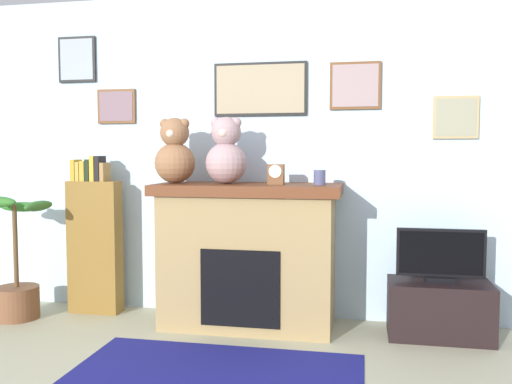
{
  "coord_description": "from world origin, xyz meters",
  "views": [
    {
      "loc": [
        1.05,
        -2.36,
        1.31
      ],
      "look_at": [
        0.26,
        1.65,
        1.03
      ],
      "focal_mm": 38.1,
      "sensor_mm": 36.0,
      "label": 1
    }
  ],
  "objects_px": {
    "potted_plant": "(17,274)",
    "mantel_clock": "(276,174)",
    "fireplace": "(248,254)",
    "tv_stand": "(439,310)",
    "bookshelf": "(95,241)",
    "teddy_bear_brown": "(175,154)",
    "candle_jar": "(320,177)",
    "television": "(440,256)",
    "teddy_bear_grey": "(226,154)"
  },
  "relations": [
    {
      "from": "fireplace",
      "to": "candle_jar",
      "type": "height_order",
      "value": "candle_jar"
    },
    {
      "from": "bookshelf",
      "to": "teddy_bear_grey",
      "type": "height_order",
      "value": "teddy_bear_grey"
    },
    {
      "from": "fireplace",
      "to": "television",
      "type": "bearing_deg",
      "value": -0.23
    },
    {
      "from": "fireplace",
      "to": "teddy_bear_brown",
      "type": "xyz_separation_m",
      "value": [
        -0.58,
        -0.02,
        0.76
      ]
    },
    {
      "from": "potted_plant",
      "to": "candle_jar",
      "type": "bearing_deg",
      "value": 4.12
    },
    {
      "from": "television",
      "to": "candle_jar",
      "type": "height_order",
      "value": "candle_jar"
    },
    {
      "from": "mantel_clock",
      "to": "teddy_bear_brown",
      "type": "xyz_separation_m",
      "value": [
        -0.79,
        0.0,
        0.15
      ]
    },
    {
      "from": "fireplace",
      "to": "mantel_clock",
      "type": "xyz_separation_m",
      "value": [
        0.21,
        -0.02,
        0.61
      ]
    },
    {
      "from": "bookshelf",
      "to": "teddy_bear_brown",
      "type": "bearing_deg",
      "value": -8.71
    },
    {
      "from": "mantel_clock",
      "to": "teddy_bear_brown",
      "type": "distance_m",
      "value": 0.8
    },
    {
      "from": "candle_jar",
      "to": "mantel_clock",
      "type": "xyz_separation_m",
      "value": [
        -0.32,
        -0.0,
        0.02
      ]
    },
    {
      "from": "potted_plant",
      "to": "teddy_bear_grey",
      "type": "distance_m",
      "value": 1.94
    },
    {
      "from": "bookshelf",
      "to": "mantel_clock",
      "type": "distance_m",
      "value": 1.64
    },
    {
      "from": "tv_stand",
      "to": "teddy_bear_grey",
      "type": "relative_size",
      "value": 1.42
    },
    {
      "from": "television",
      "to": "mantel_clock",
      "type": "distance_m",
      "value": 1.32
    },
    {
      "from": "potted_plant",
      "to": "teddy_bear_grey",
      "type": "relative_size",
      "value": 1.96
    },
    {
      "from": "mantel_clock",
      "to": "candle_jar",
      "type": "bearing_deg",
      "value": 0.28
    },
    {
      "from": "tv_stand",
      "to": "candle_jar",
      "type": "bearing_deg",
      "value": -179.09
    },
    {
      "from": "candle_jar",
      "to": "mantel_clock",
      "type": "bearing_deg",
      "value": -179.72
    },
    {
      "from": "potted_plant",
      "to": "tv_stand",
      "type": "xyz_separation_m",
      "value": [
        3.25,
        0.19,
        -0.15
      ]
    },
    {
      "from": "tv_stand",
      "to": "bookshelf",
      "type": "bearing_deg",
      "value": 177.89
    },
    {
      "from": "potted_plant",
      "to": "teddy_bear_grey",
      "type": "xyz_separation_m",
      "value": [
        1.68,
        0.17,
        0.96
      ]
    },
    {
      "from": "fireplace",
      "to": "tv_stand",
      "type": "xyz_separation_m",
      "value": [
        1.4,
        -0.0,
        -0.35
      ]
    },
    {
      "from": "teddy_bear_grey",
      "to": "potted_plant",
      "type": "bearing_deg",
      "value": -174.19
    },
    {
      "from": "fireplace",
      "to": "potted_plant",
      "type": "height_order",
      "value": "fireplace"
    },
    {
      "from": "teddy_bear_grey",
      "to": "bookshelf",
      "type": "bearing_deg",
      "value": 174.34
    },
    {
      "from": "television",
      "to": "tv_stand",
      "type": "bearing_deg",
      "value": 90.0
    },
    {
      "from": "fireplace",
      "to": "candle_jar",
      "type": "relative_size",
      "value": 12.77
    },
    {
      "from": "bookshelf",
      "to": "candle_jar",
      "type": "xyz_separation_m",
      "value": [
        1.86,
        -0.11,
        0.55
      ]
    },
    {
      "from": "candle_jar",
      "to": "teddy_bear_brown",
      "type": "xyz_separation_m",
      "value": [
        -1.11,
        -0.0,
        0.17
      ]
    },
    {
      "from": "candle_jar",
      "to": "mantel_clock",
      "type": "distance_m",
      "value": 0.32
    },
    {
      "from": "potted_plant",
      "to": "mantel_clock",
      "type": "distance_m",
      "value": 2.22
    },
    {
      "from": "candle_jar",
      "to": "bookshelf",
      "type": "bearing_deg",
      "value": 176.5
    },
    {
      "from": "fireplace",
      "to": "teddy_bear_brown",
      "type": "distance_m",
      "value": 0.96
    },
    {
      "from": "bookshelf",
      "to": "tv_stand",
      "type": "xyz_separation_m",
      "value": [
        2.72,
        -0.1,
        -0.39
      ]
    },
    {
      "from": "candle_jar",
      "to": "mantel_clock",
      "type": "height_order",
      "value": "mantel_clock"
    },
    {
      "from": "mantel_clock",
      "to": "teddy_bear_grey",
      "type": "xyz_separation_m",
      "value": [
        -0.38,
        0.0,
        0.15
      ]
    },
    {
      "from": "fireplace",
      "to": "teddy_bear_brown",
      "type": "relative_size",
      "value": 2.78
    },
    {
      "from": "potted_plant",
      "to": "tv_stand",
      "type": "height_order",
      "value": "potted_plant"
    },
    {
      "from": "teddy_bear_brown",
      "to": "teddy_bear_grey",
      "type": "distance_m",
      "value": 0.41
    },
    {
      "from": "television",
      "to": "teddy_bear_brown",
      "type": "height_order",
      "value": "teddy_bear_brown"
    },
    {
      "from": "candle_jar",
      "to": "potted_plant",
      "type": "bearing_deg",
      "value": -175.88
    },
    {
      "from": "bookshelf",
      "to": "mantel_clock",
      "type": "xyz_separation_m",
      "value": [
        1.53,
        -0.12,
        0.57
      ]
    },
    {
      "from": "television",
      "to": "teddy_bear_grey",
      "type": "height_order",
      "value": "teddy_bear_grey"
    },
    {
      "from": "tv_stand",
      "to": "teddy_bear_brown",
      "type": "xyz_separation_m",
      "value": [
        -1.97,
        -0.01,
        1.11
      ]
    },
    {
      "from": "candle_jar",
      "to": "mantel_clock",
      "type": "relative_size",
      "value": 0.73
    },
    {
      "from": "television",
      "to": "teddy_bear_grey",
      "type": "distance_m",
      "value": 1.73
    },
    {
      "from": "tv_stand",
      "to": "mantel_clock",
      "type": "distance_m",
      "value": 1.53
    },
    {
      "from": "fireplace",
      "to": "mantel_clock",
      "type": "relative_size",
      "value": 9.36
    },
    {
      "from": "bookshelf",
      "to": "tv_stand",
      "type": "height_order",
      "value": "bookshelf"
    }
  ]
}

